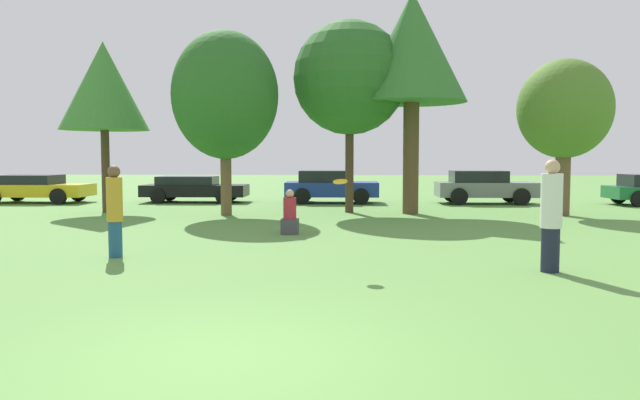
# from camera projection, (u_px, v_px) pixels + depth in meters

# --- Properties ---
(ground_plane) EXTENTS (120.00, 120.00, 0.00)m
(ground_plane) POSITION_uv_depth(u_px,v_px,m) (227.00, 360.00, 5.77)
(ground_plane) COLOR #5B8E42
(person_thrower) EXTENTS (0.30, 0.30, 1.76)m
(person_thrower) POSITION_uv_depth(u_px,v_px,m) (115.00, 210.00, 11.61)
(person_thrower) COLOR navy
(person_thrower) RESTS_ON ground
(person_catcher) EXTENTS (0.35, 0.35, 1.88)m
(person_catcher) POSITION_uv_depth(u_px,v_px,m) (551.00, 215.00, 10.11)
(person_catcher) COLOR #191E33
(person_catcher) RESTS_ON ground
(frisbee) EXTENTS (0.25, 0.24, 0.12)m
(frisbee) POSITION_uv_depth(u_px,v_px,m) (340.00, 182.00, 10.35)
(frisbee) COLOR orange
(bystander_sitting) EXTENTS (0.43, 0.36, 1.11)m
(bystander_sitting) POSITION_uv_depth(u_px,v_px,m) (290.00, 216.00, 15.14)
(bystander_sitting) COLOR #3F3F47
(bystander_sitting) RESTS_ON ground
(tree_0) EXTENTS (3.02, 3.02, 5.87)m
(tree_0) POSITION_uv_depth(u_px,v_px,m) (104.00, 87.00, 20.91)
(tree_0) COLOR #473323
(tree_0) RESTS_ON ground
(tree_1) EXTENTS (3.48, 3.48, 6.03)m
(tree_1) POSITION_uv_depth(u_px,v_px,m) (225.00, 96.00, 19.89)
(tree_1) COLOR brown
(tree_1) RESTS_ON ground
(tree_2) EXTENTS (3.89, 3.89, 6.57)m
(tree_2) POSITION_uv_depth(u_px,v_px,m) (350.00, 78.00, 20.87)
(tree_2) COLOR #473323
(tree_2) RESTS_ON ground
(tree_3) EXTENTS (3.68, 3.68, 7.42)m
(tree_3) POSITION_uv_depth(u_px,v_px,m) (412.00, 49.00, 20.33)
(tree_3) COLOR brown
(tree_3) RESTS_ON ground
(tree_4) EXTENTS (3.01, 3.01, 5.09)m
(tree_4) POSITION_uv_depth(u_px,v_px,m) (565.00, 110.00, 19.81)
(tree_4) COLOR brown
(tree_4) RESTS_ON ground
(parked_car_yellow) EXTENTS (4.40, 2.14, 1.17)m
(parked_car_yellow) POSITION_uv_depth(u_px,v_px,m) (35.00, 188.00, 25.61)
(parked_car_yellow) COLOR gold
(parked_car_yellow) RESTS_ON ground
(parked_car_black) EXTENTS (4.40, 1.95, 1.11)m
(parked_car_black) POSITION_uv_depth(u_px,v_px,m) (194.00, 188.00, 25.91)
(parked_car_black) COLOR black
(parked_car_black) RESTS_ON ground
(parked_car_blue) EXTENTS (3.88, 2.09, 1.36)m
(parked_car_blue) POSITION_uv_depth(u_px,v_px,m) (330.00, 186.00, 25.55)
(parked_car_blue) COLOR #1E389E
(parked_car_blue) RESTS_ON ground
(parked_car_grey) EXTENTS (4.00, 1.98, 1.36)m
(parked_car_grey) POSITION_uv_depth(u_px,v_px,m) (484.00, 186.00, 25.11)
(parked_car_grey) COLOR slate
(parked_car_grey) RESTS_ON ground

